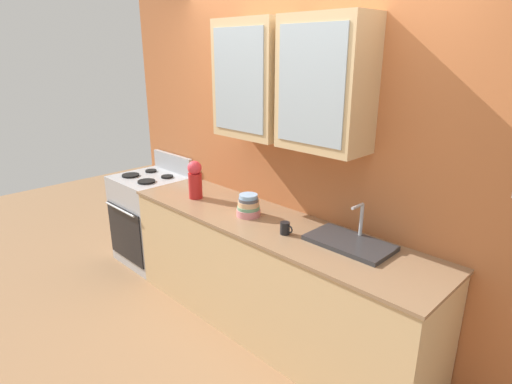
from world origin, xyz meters
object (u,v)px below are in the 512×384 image
stove_range (152,218)px  sink_faucet (350,242)px  bowl_stack (248,206)px  vase (195,179)px  cup_near_sink (285,228)px

stove_range → sink_faucet: sink_faucet is taller
stove_range → bowl_stack: size_ratio=5.89×
stove_range → vase: bearing=-3.5°
sink_faucet → cup_near_sink: 0.44m
stove_range → cup_near_sink: bearing=-2.3°
bowl_stack → cup_near_sink: 0.43m
sink_faucet → vase: bearing=-174.2°
vase → cup_near_sink: size_ratio=3.18×
stove_range → sink_faucet: (2.25, 0.09, 0.46)m
sink_faucet → bowl_stack: size_ratio=2.98×
stove_range → vase: (0.83, -0.05, 0.60)m
sink_faucet → cup_near_sink: size_ratio=5.39×
stove_range → sink_faucet: 2.30m
bowl_stack → cup_near_sink: (0.42, -0.06, -0.03)m
sink_faucet → vase: size_ratio=1.69×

